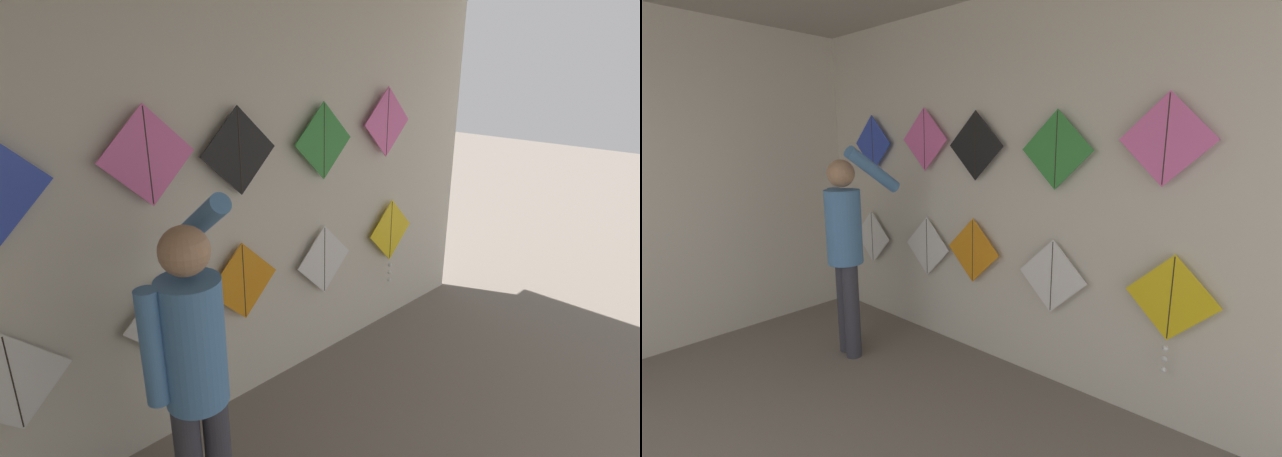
# 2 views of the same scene
# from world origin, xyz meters

# --- Properties ---
(back_panel) EXTENTS (4.87, 0.06, 2.80)m
(back_panel) POSITION_xyz_m (0.00, 4.03, 1.40)
(back_panel) COLOR beige
(back_panel) RESTS_ON ground
(shopkeeper) EXTENTS (0.43, 0.57, 1.73)m
(shopkeeper) POSITION_xyz_m (-0.84, 3.25, 0.98)
(shopkeeper) COLOR #383842
(shopkeeper) RESTS_ON ground
(kite_0) EXTENTS (0.53, 0.01, 0.53)m
(kite_0) POSITION_xyz_m (-1.41, 3.94, 0.81)
(kite_0) COLOR white
(kite_1) EXTENTS (0.53, 0.01, 0.53)m
(kite_1) POSITION_xyz_m (-0.61, 3.94, 0.84)
(kite_1) COLOR white
(kite_2) EXTENTS (0.53, 0.01, 0.53)m
(kite_2) POSITION_xyz_m (-0.08, 3.94, 0.89)
(kite_2) COLOR orange
(kite_3) EXTENTS (0.53, 0.01, 0.53)m
(kite_3) POSITION_xyz_m (0.65, 3.94, 0.83)
(kite_3) COLOR white
(kite_4) EXTENTS (0.53, 0.04, 0.74)m
(kite_4) POSITION_xyz_m (1.44, 3.94, 0.82)
(kite_4) COLOR yellow
(kite_6) EXTENTS (0.53, 0.01, 0.53)m
(kite_6) POSITION_xyz_m (-0.62, 3.94, 1.78)
(kite_6) COLOR pink
(kite_7) EXTENTS (0.53, 0.01, 0.53)m
(kite_7) POSITION_xyz_m (-0.06, 3.94, 1.73)
(kite_7) COLOR black
(kite_8) EXTENTS (0.53, 0.01, 0.53)m
(kite_8) POSITION_xyz_m (0.64, 3.94, 1.71)
(kite_8) COLOR #338C38
(kite_9) EXTENTS (0.53, 0.01, 0.53)m
(kite_9) POSITION_xyz_m (1.33, 3.94, 1.78)
(kite_9) COLOR pink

